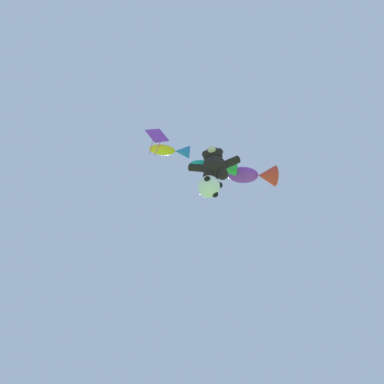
{
  "coord_description": "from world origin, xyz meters",
  "views": [
    {
      "loc": [
        1.96,
        -0.58,
        1.22
      ],
      "look_at": [
        0.89,
        4.89,
        8.68
      ],
      "focal_mm": 24.0,
      "sensor_mm": 36.0,
      "label": 1
    }
  ],
  "objects_px": {
    "fish_kite_teal": "(216,168)",
    "diamond_kite": "(157,137)",
    "teddy_bear_kite": "(214,164)",
    "soccer_ball_kite": "(209,187)",
    "fish_kite_violet": "(255,175)",
    "fish_kite_goldfin": "(172,151)"
  },
  "relations": [
    {
      "from": "fish_kite_goldfin",
      "to": "fish_kite_violet",
      "type": "bearing_deg",
      "value": 22.53
    },
    {
      "from": "teddy_bear_kite",
      "to": "fish_kite_teal",
      "type": "bearing_deg",
      "value": 86.85
    },
    {
      "from": "fish_kite_violet",
      "to": "fish_kite_teal",
      "type": "bearing_deg",
      "value": -157.03
    },
    {
      "from": "teddy_bear_kite",
      "to": "fish_kite_violet",
      "type": "xyz_separation_m",
      "value": [
        1.84,
        1.64,
        1.03
      ]
    },
    {
      "from": "fish_kite_teal",
      "to": "diamond_kite",
      "type": "height_order",
      "value": "diamond_kite"
    },
    {
      "from": "teddy_bear_kite",
      "to": "soccer_ball_kite",
      "type": "bearing_deg",
      "value": 177.29
    },
    {
      "from": "soccer_ball_kite",
      "to": "fish_kite_goldfin",
      "type": "xyz_separation_m",
      "value": [
        -1.67,
        0.04,
        3.59
      ]
    },
    {
      "from": "soccer_ball_kite",
      "to": "fish_kite_violet",
      "type": "height_order",
      "value": "fish_kite_violet"
    },
    {
      "from": "fish_kite_violet",
      "to": "diamond_kite",
      "type": "height_order",
      "value": "diamond_kite"
    },
    {
      "from": "fish_kite_goldfin",
      "to": "diamond_kite",
      "type": "distance_m",
      "value": 1.1
    },
    {
      "from": "fish_kite_goldfin",
      "to": "diamond_kite",
      "type": "height_order",
      "value": "diamond_kite"
    },
    {
      "from": "fish_kite_violet",
      "to": "diamond_kite",
      "type": "relative_size",
      "value": 0.83
    },
    {
      "from": "fish_kite_goldfin",
      "to": "teddy_bear_kite",
      "type": "bearing_deg",
      "value": -1.71
    },
    {
      "from": "soccer_ball_kite",
      "to": "fish_kite_violet",
      "type": "relative_size",
      "value": 0.39
    },
    {
      "from": "fish_kite_teal",
      "to": "diamond_kite",
      "type": "bearing_deg",
      "value": -152.14
    },
    {
      "from": "fish_kite_violet",
      "to": "fish_kite_goldfin",
      "type": "bearing_deg",
      "value": -157.47
    },
    {
      "from": "teddy_bear_kite",
      "to": "fish_kite_goldfin",
      "type": "xyz_separation_m",
      "value": [
        -1.96,
        0.06,
        2.01
      ]
    },
    {
      "from": "fish_kite_violet",
      "to": "fish_kite_teal",
      "type": "distance_m",
      "value": 1.95
    },
    {
      "from": "soccer_ball_kite",
      "to": "fish_kite_teal",
      "type": "relative_size",
      "value": 0.41
    },
    {
      "from": "teddy_bear_kite",
      "to": "fish_kite_goldfin",
      "type": "height_order",
      "value": "fish_kite_goldfin"
    },
    {
      "from": "soccer_ball_kite",
      "to": "diamond_kite",
      "type": "relative_size",
      "value": 0.32
    },
    {
      "from": "teddy_bear_kite",
      "to": "fish_kite_teal",
      "type": "distance_m",
      "value": 1.4
    }
  ]
}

